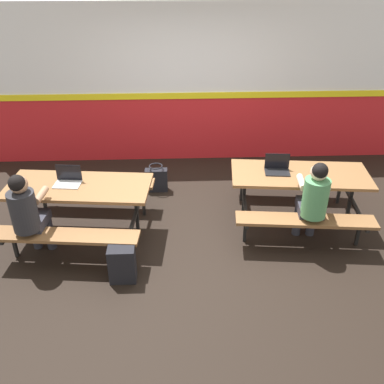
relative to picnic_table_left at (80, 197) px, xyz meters
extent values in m
cube|color=black|center=(1.42, -0.01, -0.58)|extent=(10.00, 10.00, 0.02)
cube|color=red|center=(1.42, 2.30, -0.02)|extent=(8.00, 0.12, 1.10)
cube|color=yellow|center=(1.42, 2.23, 0.58)|extent=(8.00, 0.03, 0.10)
cube|color=silver|center=(1.42, 2.30, 1.33)|extent=(6.72, 0.12, 1.40)
cube|color=brown|center=(0.00, 0.00, 0.15)|extent=(1.84, 0.92, 0.04)
cube|color=brown|center=(-0.06, -0.63, -0.14)|extent=(1.71, 0.45, 0.04)
cube|color=brown|center=(0.06, 0.63, -0.14)|extent=(1.71, 0.45, 0.04)
cube|color=black|center=(-0.71, 0.07, -0.22)|extent=(0.04, 0.04, 0.70)
cube|color=black|center=(-0.71, 0.07, -0.18)|extent=(0.19, 1.55, 0.04)
cube|color=black|center=(-0.76, -0.44, -0.37)|extent=(0.04, 0.04, 0.41)
cube|color=black|center=(-0.66, 0.58, -0.37)|extent=(0.04, 0.04, 0.41)
cube|color=black|center=(0.71, -0.07, -0.22)|extent=(0.04, 0.04, 0.70)
cube|color=black|center=(0.71, -0.07, -0.18)|extent=(0.19, 1.55, 0.04)
cube|color=black|center=(0.66, -0.58, -0.37)|extent=(0.04, 0.04, 0.41)
cube|color=black|center=(0.76, 0.44, -0.37)|extent=(0.04, 0.04, 0.41)
cube|color=brown|center=(2.84, 0.20, 0.15)|extent=(1.84, 0.92, 0.04)
cube|color=brown|center=(2.78, -0.43, -0.14)|extent=(1.71, 0.45, 0.04)
cube|color=brown|center=(2.90, 0.83, -0.14)|extent=(1.71, 0.45, 0.04)
cube|color=black|center=(2.13, 0.27, -0.22)|extent=(0.04, 0.04, 0.70)
cube|color=black|center=(2.13, 0.27, -0.18)|extent=(0.19, 1.55, 0.04)
cube|color=black|center=(2.08, -0.24, -0.37)|extent=(0.04, 0.04, 0.41)
cube|color=black|center=(2.18, 0.77, -0.37)|extent=(0.04, 0.04, 0.41)
cube|color=black|center=(3.54, 0.13, -0.22)|extent=(0.04, 0.04, 0.70)
cube|color=black|center=(3.54, 0.13, -0.18)|extent=(0.19, 1.55, 0.04)
cube|color=black|center=(3.49, -0.38, -0.37)|extent=(0.04, 0.04, 0.41)
cube|color=black|center=(3.59, 0.63, -0.37)|extent=(0.04, 0.04, 0.41)
cylinder|color=#2D2D38|center=(-0.55, -0.26, -0.35)|extent=(0.11, 0.11, 0.45)
cylinder|color=#2D2D38|center=(-0.37, -0.28, -0.35)|extent=(0.11, 0.11, 0.45)
cube|color=#2D2D38|center=(-0.47, -0.42, -0.06)|extent=(0.34, 0.41, 0.12)
cylinder|color=#26262B|center=(-0.49, -0.59, 0.18)|extent=(0.30, 0.30, 0.48)
cylinder|color=#A57A5B|center=(-0.61, -0.38, 0.27)|extent=(0.11, 0.31, 0.08)
cylinder|color=#A57A5B|center=(-0.33, -0.40, 0.27)|extent=(0.11, 0.31, 0.08)
sphere|color=#A57A5B|center=(-0.49, -0.57, 0.51)|extent=(0.20, 0.20, 0.20)
sphere|color=black|center=(-0.49, -0.60, 0.54)|extent=(0.18, 0.18, 0.18)
cylinder|color=#2D2D38|center=(2.79, -0.11, -0.35)|extent=(0.11, 0.11, 0.45)
cylinder|color=#2D2D38|center=(2.97, -0.13, -0.35)|extent=(0.11, 0.11, 0.45)
cube|color=#2D2D38|center=(2.86, -0.27, -0.06)|extent=(0.34, 0.41, 0.12)
cylinder|color=#4C8C59|center=(2.85, -0.44, 0.18)|extent=(0.30, 0.30, 0.48)
cylinder|color=beige|center=(2.73, -0.23, 0.27)|extent=(0.11, 0.31, 0.08)
cylinder|color=beige|center=(3.00, -0.26, 0.27)|extent=(0.11, 0.31, 0.08)
sphere|color=beige|center=(2.85, -0.42, 0.51)|extent=(0.20, 0.20, 0.20)
sphere|color=black|center=(2.84, -0.45, 0.54)|extent=(0.18, 0.18, 0.18)
cube|color=silver|center=(-0.13, 0.01, 0.17)|extent=(0.34, 0.25, 0.01)
cube|color=black|center=(-0.12, 0.12, 0.29)|extent=(0.32, 0.04, 0.21)
cube|color=black|center=(2.54, 0.23, 0.17)|extent=(0.34, 0.25, 0.01)
cube|color=black|center=(2.55, 0.33, 0.29)|extent=(0.32, 0.04, 0.21)
cube|color=black|center=(0.59, -0.92, -0.35)|extent=(0.30, 0.18, 0.44)
cube|color=black|center=(0.59, -0.81, -0.42)|extent=(0.21, 0.04, 0.19)
cube|color=black|center=(0.91, 1.12, -0.39)|extent=(0.34, 0.14, 0.36)
torus|color=black|center=(0.91, 1.12, -0.15)|extent=(0.21, 0.21, 0.02)
camera|label=1|loc=(1.22, -4.69, 2.77)|focal=40.14mm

